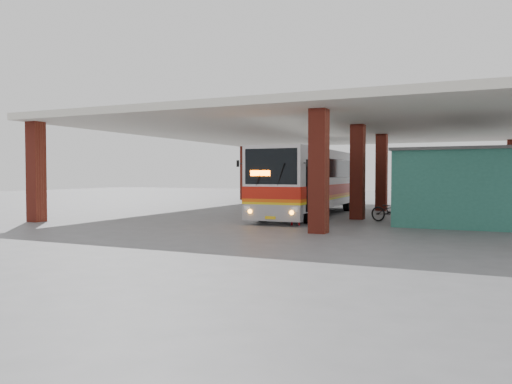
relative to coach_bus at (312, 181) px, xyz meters
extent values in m
plane|color=#515154|center=(-0.39, -4.31, -1.72)|extent=(90.00, 90.00, 0.00)
cube|color=maroon|center=(2.61, -7.31, 0.45)|extent=(0.60, 0.60, 4.35)
cube|color=maroon|center=(2.61, -1.31, 0.45)|extent=(0.60, 0.60, 4.35)
cube|color=maroon|center=(2.61, 4.69, 0.45)|extent=(0.60, 0.60, 4.35)
cube|color=maroon|center=(-9.89, -8.31, 0.45)|extent=(0.60, 0.60, 4.35)
cube|color=maroon|center=(-9.89, 12.69, 0.45)|extent=(0.60, 0.60, 4.35)
cube|color=maroon|center=(9.61, 12.69, 0.45)|extent=(0.60, 0.60, 4.35)
cube|color=silver|center=(0.11, 2.19, 2.78)|extent=(21.00, 23.00, 0.30)
cube|color=#286656|center=(7.11, -0.31, -0.22)|extent=(5.00, 8.00, 3.00)
cube|color=#4D4D4D|center=(7.11, -0.31, 1.33)|extent=(5.20, 8.20, 0.12)
cube|color=#143834|center=(4.59, -1.81, -0.67)|extent=(0.08, 0.95, 2.10)
cube|color=black|center=(4.59, 1.19, 0.08)|extent=(0.08, 1.20, 1.00)
cube|color=black|center=(4.56, 1.19, 0.08)|extent=(0.04, 1.30, 1.10)
cube|color=silver|center=(0.00, 0.03, 0.15)|extent=(2.82, 11.89, 2.76)
cube|color=silver|center=(0.03, -0.95, 1.62)|extent=(1.27, 2.99, 0.25)
cube|color=gray|center=(0.18, -5.70, -1.18)|extent=(2.49, 0.47, 0.69)
cube|color=#B6190C|center=(0.00, 0.03, -0.40)|extent=(2.86, 11.89, 0.49)
cube|color=#E4590C|center=(0.00, 0.03, -0.71)|extent=(2.86, 11.89, 0.13)
cube|color=yellow|center=(0.00, 0.03, -0.82)|extent=(2.86, 11.89, 0.10)
cube|color=black|center=(0.18, -5.83, 0.66)|extent=(2.21, 0.17, 1.43)
cube|color=black|center=(-1.27, 0.78, 0.64)|extent=(0.32, 8.86, 0.89)
cube|color=black|center=(1.22, 0.86, 0.64)|extent=(0.32, 8.86, 0.89)
cube|color=#FF5905|center=(-0.26, -5.91, 0.39)|extent=(0.84, 0.08, 0.22)
sphere|color=orange|center=(-0.70, -5.93, -1.15)|extent=(0.18, 0.18, 0.18)
sphere|color=orange|center=(1.07, -5.88, -1.15)|extent=(0.18, 0.18, 0.18)
cube|color=yellow|center=(0.18, -5.91, -1.38)|extent=(0.44, 0.04, 0.12)
cylinder|color=black|center=(-0.92, -4.13, -1.23)|extent=(0.35, 0.99, 0.98)
cylinder|color=black|center=(1.18, -4.07, -1.23)|extent=(0.35, 0.99, 0.98)
cylinder|color=black|center=(-1.16, 3.45, -1.23)|extent=(0.35, 0.99, 0.98)
cylinder|color=black|center=(0.94, 3.51, -1.23)|extent=(0.35, 0.99, 0.98)
cylinder|color=black|center=(-1.20, 4.73, -1.23)|extent=(0.35, 0.99, 0.98)
cylinder|color=black|center=(0.90, 4.79, -1.23)|extent=(0.35, 0.99, 0.98)
imported|color=black|center=(4.31, -2.24, -1.21)|extent=(2.06, 1.25, 1.02)
imported|color=red|center=(0.94, -5.12, -0.91)|extent=(0.69, 0.56, 1.64)
cube|color=red|center=(4.01, 3.90, -1.47)|extent=(0.49, 0.49, 0.07)
cube|color=red|center=(4.20, 3.92, -1.17)|extent=(0.09, 0.46, 0.66)
cylinder|color=black|center=(3.83, 3.70, -1.61)|extent=(0.03, 0.03, 0.22)
cylinder|color=black|center=(4.21, 3.73, -1.61)|extent=(0.03, 0.03, 0.22)
cylinder|color=black|center=(3.81, 4.08, -1.61)|extent=(0.03, 0.03, 0.22)
cylinder|color=black|center=(4.18, 4.10, -1.61)|extent=(0.03, 0.03, 0.22)
camera|label=1|loc=(7.83, -24.15, 0.34)|focal=35.00mm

